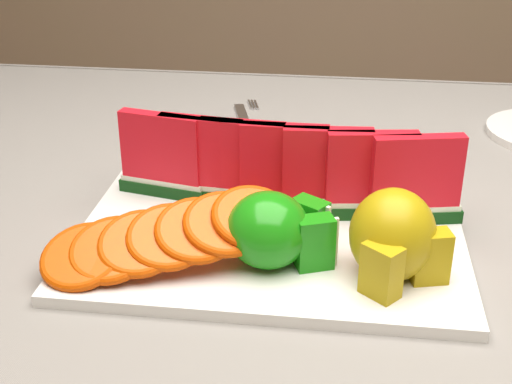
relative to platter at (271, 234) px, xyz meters
name	(u,v)px	position (x,y,z in m)	size (l,w,h in m)	color
table	(333,287)	(0.07, 0.07, -0.11)	(1.40, 0.90, 0.75)	#4C271A
tablecloth	(336,242)	(0.07, 0.07, -0.05)	(1.53, 1.03, 0.20)	slate
platter	(271,234)	(0.00, 0.00, 0.00)	(0.40, 0.30, 0.01)	silver
apple_cluster	(276,231)	(0.01, -0.06, 0.04)	(0.11, 0.09, 0.07)	#33820F
pear_cluster	(394,238)	(0.12, -0.07, 0.04)	(0.11, 0.11, 0.09)	#A58F17
fork	(246,122)	(-0.07, 0.34, 0.00)	(0.06, 0.19, 0.00)	silver
watermelon_row	(284,169)	(0.01, 0.05, 0.05)	(0.39, 0.07, 0.10)	#0A3813
orange_fan_front	(169,236)	(-0.09, -0.08, 0.04)	(0.26, 0.15, 0.06)	#F55000
orange_fan_back	(290,162)	(0.01, 0.13, 0.03)	(0.33, 0.10, 0.04)	#F55000
tangerine_segments	(254,217)	(-0.02, 0.00, 0.02)	(0.16, 0.06, 0.02)	#FF4407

